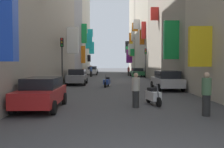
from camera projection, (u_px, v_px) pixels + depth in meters
ground_plane at (113, 79)px, 33.79m from camera, size 140.00×140.00×0.00m
building_left_mid_a at (59, 26)px, 36.95m from camera, size 6.87×10.77×15.28m
building_left_mid_b at (73, 22)px, 52.63m from camera, size 7.29×20.92×21.75m
building_right_mid_b at (158, 31)px, 42.97m from camera, size 7.10×14.99×15.44m
building_right_mid_c at (149, 34)px, 51.96m from camera, size 7.24×3.02×16.38m
building_right_far at (144, 33)px, 58.48m from camera, size 7.31×10.14×18.56m
parked_car_black at (93, 70)px, 51.95m from camera, size 1.91×4.45×1.49m
parked_car_green at (137, 72)px, 38.81m from camera, size 1.96×4.08×1.38m
parked_car_white at (92, 71)px, 45.02m from camera, size 1.92×3.99×1.51m
parked_car_silver at (167, 80)px, 19.95m from camera, size 1.97×4.34×1.54m
parked_car_grey at (77, 77)px, 24.71m from camera, size 1.88×3.90×1.54m
parked_car_red at (42, 93)px, 11.60m from camera, size 1.86×4.02×1.46m
scooter_green at (135, 75)px, 33.82m from camera, size 0.77×1.84×1.13m
scooter_white at (153, 96)px, 12.76m from camera, size 0.65×1.80×1.13m
scooter_blue at (107, 82)px, 22.41m from camera, size 0.66×1.90×1.13m
pedestrian_crossing at (129, 71)px, 41.72m from camera, size 0.52×0.52×1.57m
pedestrian_near_left at (136, 90)px, 11.95m from camera, size 0.52×0.52×1.67m
pedestrian_near_right at (206, 94)px, 10.03m from camera, size 0.46×0.46×1.78m
pedestrian_mid_street at (91, 71)px, 38.85m from camera, size 0.38×0.38×1.80m
traffic_light_near_corner at (145, 58)px, 35.20m from camera, size 0.26×0.34×4.19m
traffic_light_far_corner at (62, 54)px, 20.66m from camera, size 0.26×0.34×4.23m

